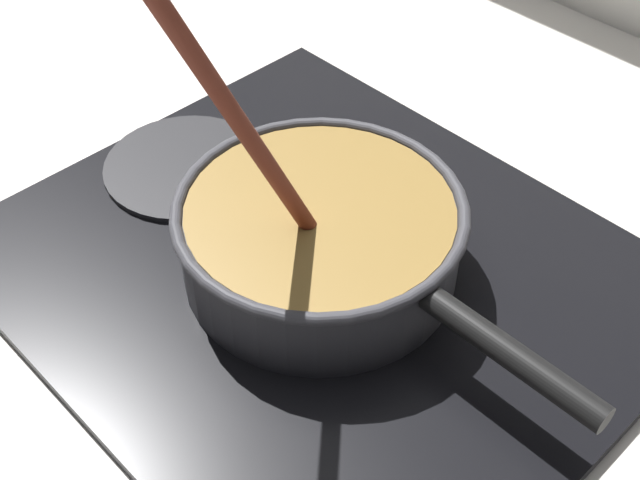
# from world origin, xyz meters

# --- Properties ---
(ground) EXTENTS (2.40, 1.60, 0.04)m
(ground) POSITION_xyz_m (0.00, 0.00, -0.02)
(ground) COLOR beige
(hob_plate) EXTENTS (0.56, 0.48, 0.01)m
(hob_plate) POSITION_xyz_m (0.14, 0.21, 0.01)
(hob_plate) COLOR black
(hob_plate) RESTS_ON ground
(burner_ring) EXTENTS (0.18, 0.18, 0.01)m
(burner_ring) POSITION_xyz_m (0.14, 0.21, 0.02)
(burner_ring) COLOR #592D0C
(burner_ring) RESTS_ON hob_plate
(spare_burner) EXTENTS (0.16, 0.16, 0.01)m
(spare_burner) POSITION_xyz_m (-0.06, 0.21, 0.01)
(spare_burner) COLOR #262628
(spare_burner) RESTS_ON hob_plate
(cooking_pan) EXTENTS (0.40, 0.25, 0.32)m
(cooking_pan) POSITION_xyz_m (0.14, 0.21, 0.05)
(cooking_pan) COLOR #38383D
(cooking_pan) RESTS_ON hob_plate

